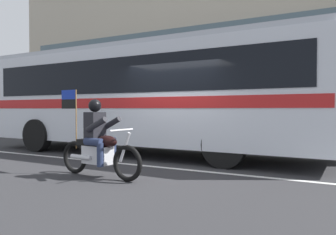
{
  "coord_description": "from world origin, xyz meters",
  "views": [
    {
      "loc": [
        3.8,
        -7.27,
        1.37
      ],
      "look_at": [
        0.2,
        -0.67,
        1.17
      ],
      "focal_mm": 35.3,
      "sensor_mm": 36.0,
      "label": 1
    }
  ],
  "objects": [
    {
      "name": "ground_plane",
      "position": [
        0.0,
        0.0,
        0.0
      ],
      "size": [
        60.0,
        60.0,
        0.0
      ],
      "primitive_type": "plane",
      "color": "#2B2B2D"
    },
    {
      "name": "sidewalk_curb",
      "position": [
        0.0,
        5.1,
        0.07
      ],
      "size": [
        28.0,
        3.8,
        0.15
      ],
      "primitive_type": "cube",
      "color": "#B7B2A8",
      "rests_on": "ground_plane"
    },
    {
      "name": "lane_center_stripe",
      "position": [
        0.0,
        -0.6,
        0.0
      ],
      "size": [
        26.6,
        0.14,
        0.01
      ],
      "primitive_type": "cube",
      "color": "silver",
      "rests_on": "ground_plane"
    },
    {
      "name": "transit_bus",
      "position": [
        -1.65,
        1.19,
        1.88
      ],
      "size": [
        10.78,
        2.79,
        3.22
      ],
      "color": "silver",
      "rests_on": "ground_plane"
    },
    {
      "name": "motorcycle_with_rider",
      "position": [
        -0.58,
        -2.15,
        0.67
      ],
      "size": [
        2.19,
        0.64,
        1.78
      ],
      "color": "black",
      "rests_on": "ground_plane"
    }
  ]
}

